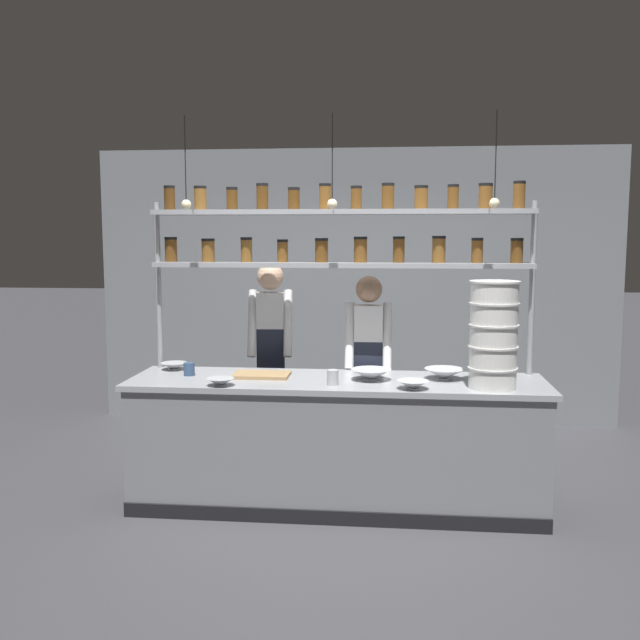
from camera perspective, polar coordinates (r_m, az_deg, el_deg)
name	(u,v)px	position (r m, az deg, el deg)	size (l,w,h in m)	color
ground_plane	(336,505)	(5.31, 1.31, -14.54)	(40.00, 40.00, 0.00)	#3D3D42
back_wall	(355,287)	(7.39, 2.83, 2.69)	(5.34, 0.12, 2.81)	gray
prep_counter	(336,443)	(5.16, 1.32, -9.79)	(2.94, 0.76, 0.92)	gray
spice_shelf_unit	(341,243)	(5.28, 1.72, 6.19)	(2.82, 0.28, 2.32)	#999BA0
chef_left	(271,351)	(5.86, -3.96, -2.49)	(0.38, 0.31, 1.71)	black
chef_center	(368,365)	(5.58, 3.89, -3.59)	(0.36, 0.29, 1.62)	black
container_stack	(493,335)	(4.84, 13.71, -1.16)	(0.33, 0.33, 0.72)	white
cutting_board	(262,375)	(5.17, -4.69, -4.40)	(0.40, 0.26, 0.02)	#A88456
prep_bowl_near_left	(444,374)	(5.12, 9.92, -4.29)	(0.28, 0.28, 0.08)	silver
prep_bowl_center_front	(174,366)	(5.51, -11.60, -3.65)	(0.20, 0.20, 0.05)	#B2B7BC
prep_bowl_center_back	(220,382)	(4.88, -7.98, -4.94)	(0.19, 0.19, 0.05)	#B2B7BC
prep_bowl_near_right	(371,375)	(5.03, 4.10, -4.40)	(0.28, 0.28, 0.08)	silver
prep_bowl_far_left	(413,385)	(4.77, 7.45, -5.18)	(0.21, 0.21, 0.06)	silver
serving_cup_front	(189,369)	(5.27, -10.43, -3.88)	(0.08, 0.08, 0.09)	#334C70
serving_cup_by_board	(333,377)	(4.85, 1.02, -4.62)	(0.08, 0.08, 0.10)	#B2B7BC
pendant_light_row	(335,199)	(4.95, 1.24, 9.63)	(2.19, 0.07, 0.65)	black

